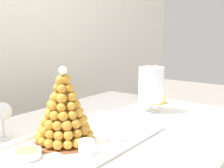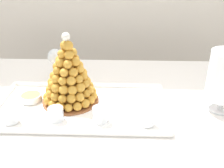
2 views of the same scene
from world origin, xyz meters
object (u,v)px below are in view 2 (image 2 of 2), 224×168
at_px(serving_tray, 82,107).
at_px(dessert_cup_centre, 100,115).
at_px(creme_brulee_ramekin, 31,97).
at_px(wine_glass, 55,57).
at_px(croquembouche, 69,76).
at_px(dessert_cup_left, 10,116).
at_px(dessert_cup_mid_left, 56,114).
at_px(dessert_cup_mid_right, 147,119).

bearing_deg(serving_tray, dessert_cup_centre, -49.92).
relative_size(creme_brulee_ramekin, wine_glass, 0.59).
distance_m(croquembouche, wine_glass, 0.26).
bearing_deg(serving_tray, dessert_cup_left, -155.01).
relative_size(serving_tray, dessert_cup_mid_left, 11.87).
distance_m(dessert_cup_left, dessert_cup_centre, 0.33).
height_order(creme_brulee_ramekin, wine_glass, wine_glass).
relative_size(dessert_cup_mid_right, wine_glass, 0.35).
bearing_deg(dessert_cup_mid_left, creme_brulee_ramekin, 134.24).
distance_m(dessert_cup_centre, dessert_cup_mid_right, 0.17).
distance_m(serving_tray, creme_brulee_ramekin, 0.23).
bearing_deg(serving_tray, creme_brulee_ramekin, 168.28).
bearing_deg(dessert_cup_mid_left, wine_glass, 101.83).
bearing_deg(dessert_cup_mid_right, dessert_cup_centre, 174.98).
bearing_deg(wine_glass, dessert_cup_centre, -57.25).
bearing_deg(serving_tray, croquembouche, 139.83).
bearing_deg(wine_glass, dessert_cup_mid_left, -78.17).
relative_size(dessert_cup_mid_left, wine_glass, 0.38).
bearing_deg(croquembouche, serving_tray, -40.17).
height_order(dessert_cup_centre, creme_brulee_ramekin, dessert_cup_centre).
distance_m(dessert_cup_centre, wine_glass, 0.46).
distance_m(dessert_cup_left, wine_glass, 0.41).
bearing_deg(wine_glass, creme_brulee_ramekin, -103.74).
bearing_deg(creme_brulee_ramekin, dessert_cup_left, -99.19).
bearing_deg(croquembouche, dessert_cup_mid_right, -27.13).
relative_size(serving_tray, dessert_cup_centre, 11.77).
bearing_deg(croquembouche, dessert_cup_left, -140.45).
bearing_deg(dessert_cup_left, serving_tray, 24.99).
height_order(dessert_cup_centre, wine_glass, wine_glass).
height_order(dessert_cup_mid_left, creme_brulee_ramekin, dessert_cup_mid_left).
relative_size(dessert_cup_centre, creme_brulee_ramekin, 0.65).
height_order(dessert_cup_centre, dessert_cup_mid_right, dessert_cup_centre).
distance_m(serving_tray, dessert_cup_centre, 0.13).
relative_size(serving_tray, croquembouche, 2.31).
height_order(serving_tray, croquembouche, croquembouche).
bearing_deg(dessert_cup_mid_left, dessert_cup_mid_right, -2.85).
distance_m(croquembouche, creme_brulee_ramekin, 0.20).
height_order(dessert_cup_mid_left, wine_glass, wine_glass).
height_order(croquembouche, creme_brulee_ramekin, croquembouche).
bearing_deg(creme_brulee_ramekin, croquembouche, -0.32).
bearing_deg(dessert_cup_mid_left, croquembouche, 77.70).
xyz_separation_m(dessert_cup_mid_left, dessert_cup_mid_right, (0.34, -0.02, -0.00)).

